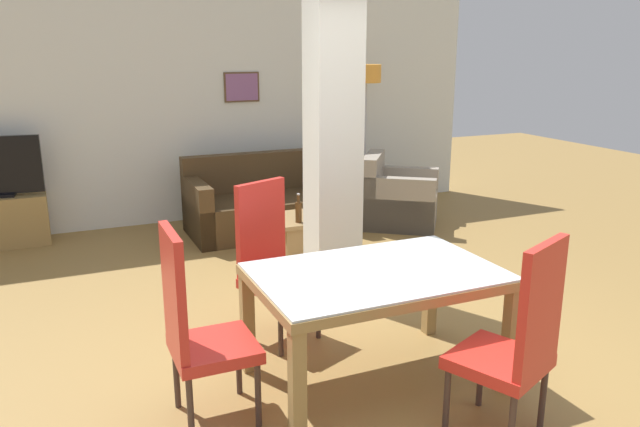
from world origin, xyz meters
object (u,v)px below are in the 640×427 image
at_px(dining_chair_near_right, 517,339).
at_px(bottle, 299,211).
at_px(dining_chair_far_left, 272,259).
at_px(armchair, 396,201).
at_px(coffee_table, 308,237).
at_px(dining_table, 376,294).
at_px(floor_lamp, 366,87).
at_px(dining_chair_head_left, 196,325).
at_px(sofa, 267,206).

xyz_separation_m(dining_chair_near_right, bottle, (-0.02, 3.05, -0.04)).
bearing_deg(dining_chair_near_right, dining_chair_far_left, 89.62).
xyz_separation_m(armchair, coffee_table, (-1.44, -0.71, -0.07)).
relative_size(dining_table, bottle, 5.31).
height_order(coffee_table, floor_lamp, floor_lamp).
bearing_deg(bottle, dining_table, -99.26).
xyz_separation_m(dining_table, bottle, (0.36, 2.20, -0.04)).
height_order(dining_table, bottle, dining_table).
bearing_deg(dining_chair_head_left, dining_table, 90.00).
xyz_separation_m(dining_chair_near_right, coffee_table, (0.15, 3.22, -0.37)).
distance_m(armchair, bottle, 1.86).
distance_m(sofa, armchair, 1.55).
bearing_deg(dining_chair_head_left, coffee_table, 145.11).
xyz_separation_m(dining_table, sofa, (0.47, 3.49, -0.30)).
distance_m(dining_chair_head_left, coffee_table, 2.91).
xyz_separation_m(dining_chair_far_left, floor_lamp, (2.30, 2.96, 0.99)).
bearing_deg(dining_chair_far_left, dining_chair_near_right, 90.37).
xyz_separation_m(coffee_table, floor_lamp, (1.40, 1.47, 1.36)).
bearing_deg(floor_lamp, dining_chair_far_left, -127.88).
bearing_deg(bottle, floor_lamp, 46.29).
distance_m(dining_chair_far_left, dining_chair_head_left, 1.16).
bearing_deg(armchair, dining_table, 3.51).
height_order(dining_table, floor_lamp, floor_lamp).
bearing_deg(floor_lamp, dining_table, -116.62).
xyz_separation_m(dining_chair_far_left, dining_chair_head_left, (-0.75, -0.88, 0.00)).
relative_size(armchair, coffee_table, 1.61).
bearing_deg(floor_lamp, bottle, -133.71).
height_order(bottle, floor_lamp, floor_lamp).
bearing_deg(dining_chair_near_right, floor_lamp, 47.82).
distance_m(dining_chair_near_right, dining_chair_head_left, 1.73).
relative_size(dining_chair_head_left, bottle, 4.06).
bearing_deg(dining_chair_far_left, armchair, -159.98).
bearing_deg(dining_chair_near_right, bottle, 66.43).
bearing_deg(dining_chair_near_right, armchair, 44.04).
relative_size(dining_table, coffee_table, 2.09).
height_order(dining_chair_near_right, dining_chair_head_left, same).
distance_m(dining_table, dining_chair_near_right, 0.93).
bearing_deg(dining_chair_far_left, sofa, -131.23).
bearing_deg(sofa, dining_chair_far_left, 71.95).
height_order(dining_table, coffee_table, dining_table).
height_order(dining_chair_near_right, coffee_table, dining_chair_near_right).
bearing_deg(bottle, dining_chair_far_left, -119.13).
distance_m(armchair, coffee_table, 1.61).
relative_size(sofa, floor_lamp, 0.96).
bearing_deg(coffee_table, sofa, 92.67).
bearing_deg(bottle, dining_chair_head_left, -124.05).
xyz_separation_m(armchair, bottle, (-1.61, -0.88, 0.26)).
distance_m(dining_table, dining_chair_head_left, 1.13).
relative_size(dining_chair_head_left, coffee_table, 1.60).
relative_size(dining_chair_near_right, coffee_table, 1.60).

